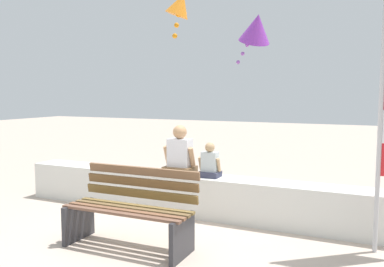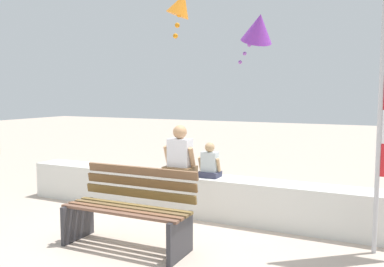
{
  "view_description": "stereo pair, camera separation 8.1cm",
  "coord_description": "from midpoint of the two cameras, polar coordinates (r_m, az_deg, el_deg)",
  "views": [
    {
      "loc": [
        2.49,
        -4.08,
        1.74
      ],
      "look_at": [
        0.05,
        1.17,
        1.17
      ],
      "focal_mm": 38.17,
      "sensor_mm": 36.0,
      "label": 1
    },
    {
      "loc": [
        2.56,
        -4.04,
        1.74
      ],
      "look_at": [
        0.05,
        1.17,
        1.17
      ],
      "focal_mm": 38.17,
      "sensor_mm": 36.0,
      "label": 2
    }
  ],
  "objects": [
    {
      "name": "ground_plane",
      "position": [
        5.09,
        -5.99,
        -14.45
      ],
      "size": [
        40.0,
        40.0,
        0.0
      ],
      "primitive_type": "plane",
      "color": "#BBA797"
    },
    {
      "name": "park_bench",
      "position": [
        4.77,
        -8.23,
        -10.66
      ],
      "size": [
        1.5,
        0.62,
        0.88
      ],
      "color": "brown",
      "rests_on": "ground"
    },
    {
      "name": "kite_purple",
      "position": [
        9.01,
        9.51,
        14.32
      ],
      "size": [
        1.06,
        1.09,
        1.16
      ],
      "color": "purple"
    },
    {
      "name": "kite_orange",
      "position": [
        6.93,
        -1.22,
        17.5
      ],
      "size": [
        0.55,
        0.57,
        0.82
      ],
      "color": "orange"
    },
    {
      "name": "seawall_ledge",
      "position": [
        5.99,
        -0.06,
        -8.46
      ],
      "size": [
        5.49,
        0.48,
        0.57
      ],
      "primitive_type": "cube",
      "color": "silver",
      "rests_on": "ground"
    },
    {
      "name": "person_adult",
      "position": [
        5.91,
        -1.31,
        -3.04
      ],
      "size": [
        0.47,
        0.34,
        0.72
      ],
      "color": "brown",
      "rests_on": "seawall_ledge"
    },
    {
      "name": "person_child",
      "position": [
        5.73,
        2.89,
        -4.22
      ],
      "size": [
        0.32,
        0.23,
        0.49
      ],
      "color": "#32344B",
      "rests_on": "seawall_ledge"
    }
  ]
}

